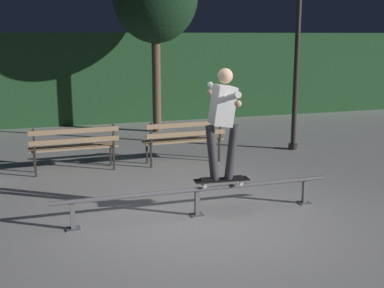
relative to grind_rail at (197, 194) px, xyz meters
The scene contains 8 objects.
ground_plane 0.38m from the grind_rail, 90.00° to the right, with size 90.00×90.00×0.00m, color #ADAAA8.
hedge_backdrop 8.48m from the grind_rail, 90.00° to the left, with size 24.00×1.20×2.54m, color #234C28.
grind_rail is the anchor object (origin of this frame).
skateboard 0.40m from the grind_rail, ahead, with size 0.79×0.26×0.09m.
skateboarder 1.16m from the grind_rail, ahead, with size 0.63×1.41×1.56m.
park_bench_leftmost 3.19m from the grind_rail, 116.55° to the left, with size 1.61×0.47×0.88m.
park_bench_left_center 2.94m from the grind_rail, 76.41° to the left, with size 1.61×0.47×0.88m.
lamp_post_right 5.20m from the grind_rail, 44.82° to the left, with size 0.32×0.32×3.90m.
Camera 1 is at (-2.13, -6.18, 2.49)m, focal length 47.21 mm.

